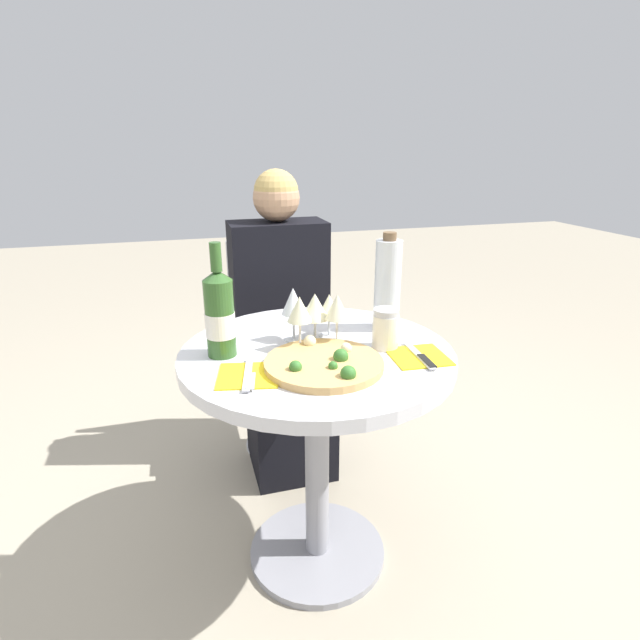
% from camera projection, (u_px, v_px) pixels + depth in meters
% --- Properties ---
extents(ground_plane, '(12.00, 12.00, 0.00)m').
position_uv_depth(ground_plane, '(317.00, 553.00, 1.65)').
color(ground_plane, '#9E937F').
rests_on(ground_plane, ground).
extents(dining_table, '(0.77, 0.77, 0.73)m').
position_uv_depth(dining_table, '(317.00, 403.00, 1.47)').
color(dining_table, gray).
rests_on(dining_table, ground_plane).
extents(chair_behind_diner, '(0.37, 0.37, 0.90)m').
position_uv_depth(chair_behind_diner, '(278.00, 347.00, 2.16)').
color(chair_behind_diner, '#ADADB2').
rests_on(chair_behind_diner, ground_plane).
extents(seated_diner, '(0.37, 0.42, 1.19)m').
position_uv_depth(seated_diner, '(284.00, 342.00, 2.00)').
color(seated_diner, black).
rests_on(seated_diner, ground_plane).
extents(pizza_large, '(0.31, 0.31, 0.05)m').
position_uv_depth(pizza_large, '(325.00, 363.00, 1.29)').
color(pizza_large, tan).
rests_on(pizza_large, dining_table).
extents(wine_bottle, '(0.08, 0.08, 0.31)m').
position_uv_depth(wine_bottle, '(220.00, 314.00, 1.33)').
color(wine_bottle, '#2D5623').
rests_on(wine_bottle, dining_table).
extents(tall_carafe, '(0.08, 0.08, 0.30)m').
position_uv_depth(tall_carafe, '(388.00, 284.00, 1.53)').
color(tall_carafe, silver).
rests_on(tall_carafe, dining_table).
extents(sugar_shaker, '(0.07, 0.07, 0.12)m').
position_uv_depth(sugar_shaker, '(386.00, 329.00, 1.40)').
color(sugar_shaker, silver).
rests_on(sugar_shaker, dining_table).
extents(wine_glass_back_left, '(0.07, 0.07, 0.16)m').
position_uv_depth(wine_glass_back_left, '(293.00, 302.00, 1.44)').
color(wine_glass_back_left, silver).
rests_on(wine_glass_back_left, dining_table).
extents(wine_glass_back_right, '(0.07, 0.07, 0.13)m').
position_uv_depth(wine_glass_back_right, '(329.00, 306.00, 1.48)').
color(wine_glass_back_right, silver).
rests_on(wine_glass_back_right, dining_table).
extents(wine_glass_center, '(0.08, 0.08, 0.15)m').
position_uv_depth(wine_glass_center, '(315.00, 307.00, 1.42)').
color(wine_glass_center, silver).
rests_on(wine_glass_center, dining_table).
extents(wine_glass_front_right, '(0.07, 0.07, 0.15)m').
position_uv_depth(wine_glass_front_right, '(337.00, 308.00, 1.40)').
color(wine_glass_front_right, silver).
rests_on(wine_glass_front_right, dining_table).
extents(wine_glass_front_left, '(0.07, 0.07, 0.16)m').
position_uv_depth(wine_glass_front_left, '(300.00, 310.00, 1.37)').
color(wine_glass_front_left, silver).
rests_on(wine_glass_front_left, dining_table).
extents(place_setting_left, '(0.18, 0.19, 0.01)m').
position_uv_depth(place_setting_left, '(248.00, 376.00, 1.24)').
color(place_setting_left, yellow).
rests_on(place_setting_left, dining_table).
extents(place_setting_right, '(0.16, 0.19, 0.01)m').
position_uv_depth(place_setting_right, '(419.00, 356.00, 1.36)').
color(place_setting_right, yellow).
rests_on(place_setting_right, dining_table).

